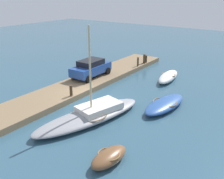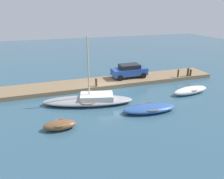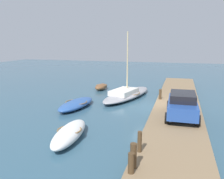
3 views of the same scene
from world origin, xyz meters
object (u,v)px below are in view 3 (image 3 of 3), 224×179
object	(u,v)px
dinghy_brown	(101,87)
rowboat_white	(70,133)
sailboat_grey	(127,94)
mooring_post_west	(131,163)
mooring_post_east	(160,94)
mooring_post_mid_west	(133,156)
mooring_post_mid_east	(140,142)
rowboat_blue	(76,104)
parked_car	(182,104)

from	to	relation	value
dinghy_brown	rowboat_white	xyz separation A→B (m)	(-12.86, -2.67, 0.02)
dinghy_brown	sailboat_grey	distance (m)	4.51
dinghy_brown	mooring_post_west	xyz separation A→B (m)	(-15.79, -6.54, 0.48)
rowboat_white	mooring_post_west	world-z (taller)	mooring_post_west
dinghy_brown	mooring_post_east	distance (m)	7.86
rowboat_white	mooring_post_mid_west	bearing A→B (deg)	-129.85
dinghy_brown	mooring_post_east	bearing A→B (deg)	-119.03
rowboat_white	sailboat_grey	bearing A→B (deg)	-11.11
rowboat_white	mooring_post_mid_east	world-z (taller)	mooring_post_mid_east
mooring_post_mid_west	mooring_post_east	size ratio (longest dim) A/B	1.15
rowboat_blue	mooring_post_mid_west	size ratio (longest dim) A/B	4.77
dinghy_brown	mooring_post_mid_west	size ratio (longest dim) A/B	2.43
dinghy_brown	sailboat_grey	xyz separation A→B (m)	(-2.88, -3.47, 0.06)
dinghy_brown	parked_car	bearing A→B (deg)	-132.02
rowboat_white	parked_car	bearing A→B (deg)	-59.64
parked_car	mooring_post_west	bearing A→B (deg)	165.62
mooring_post_west	mooring_post_mid_west	world-z (taller)	mooring_post_mid_west
sailboat_grey	rowboat_blue	bearing A→B (deg)	158.77
rowboat_blue	mooring_post_west	world-z (taller)	mooring_post_west
mooring_post_west	mooring_post_mid_east	size ratio (longest dim) A/B	0.84
mooring_post_west	mooring_post_mid_west	xyz separation A→B (m)	(0.39, 0.00, 0.09)
sailboat_grey	mooring_post_mid_west	size ratio (longest dim) A/B	8.51
mooring_post_mid_west	rowboat_blue	bearing A→B (deg)	36.68
dinghy_brown	mooring_post_mid_west	bearing A→B (deg)	-152.60
dinghy_brown	rowboat_blue	distance (m)	7.19
sailboat_grey	mooring_post_mid_east	distance (m)	11.61
dinghy_brown	mooring_post_mid_east	world-z (taller)	mooring_post_mid_east
mooring_post_mid_east	mooring_post_east	bearing A→B (deg)	0.00
dinghy_brown	mooring_post_mid_west	xyz separation A→B (m)	(-15.40, -6.54, 0.57)
mooring_post_east	parked_car	world-z (taller)	parked_car
rowboat_blue	mooring_post_mid_east	bearing A→B (deg)	-133.09
mooring_post_mid_west	mooring_post_east	xyz separation A→B (m)	(11.09, 0.00, -0.06)
rowboat_white	rowboat_blue	distance (m)	6.10
sailboat_grey	mooring_post_mid_west	xyz separation A→B (m)	(-12.52, -3.08, 0.52)
parked_car	sailboat_grey	bearing A→B (deg)	38.66
mooring_post_mid_west	sailboat_grey	bearing A→B (deg)	13.80
rowboat_white	mooring_post_east	world-z (taller)	mooring_post_east
mooring_post_west	mooring_post_mid_west	distance (m)	0.40
mooring_post_mid_west	parked_car	xyz separation A→B (m)	(6.74, -1.71, 0.34)
rowboat_white	sailboat_grey	size ratio (longest dim) A/B	0.51
mooring_post_mid_west	mooring_post_mid_east	world-z (taller)	mooring_post_mid_west
mooring_post_mid_east	parked_car	xyz separation A→B (m)	(5.40, -1.71, 0.36)
dinghy_brown	mooring_post_west	distance (m)	17.10
dinghy_brown	parked_car	size ratio (longest dim) A/B	0.57
rowboat_blue	mooring_post_east	size ratio (longest dim) A/B	5.48
dinghy_brown	rowboat_blue	size ratio (longest dim) A/B	0.51
rowboat_blue	mooring_post_east	distance (m)	6.78
dinghy_brown	rowboat_blue	world-z (taller)	dinghy_brown
sailboat_grey	mooring_post_east	world-z (taller)	sailboat_grey
mooring_post_mid_east	mooring_post_mid_west	bearing A→B (deg)	180.00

